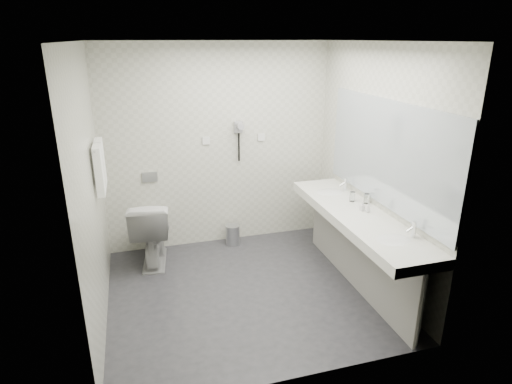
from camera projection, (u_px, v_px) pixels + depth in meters
name	position (u px, v px, depth m)	size (l,w,h in m)	color
floor	(246.00, 291.00, 4.56)	(2.80, 2.80, 0.00)	#29292D
ceiling	(244.00, 41.00, 3.72)	(2.80, 2.80, 0.00)	silver
wall_back	(218.00, 148.00, 5.32)	(2.80, 2.80, 0.00)	beige
wall_front	(294.00, 235.00, 2.96)	(2.80, 2.80, 0.00)	beige
wall_left	(91.00, 193.00, 3.77)	(2.60, 2.60, 0.00)	beige
wall_right	(375.00, 167.00, 4.51)	(2.60, 2.60, 0.00)	beige
vanity_counter	(357.00, 217.00, 4.41)	(0.55, 2.20, 0.10)	silver
vanity_panel	(356.00, 254.00, 4.56)	(0.03, 2.15, 0.75)	gray
vanity_post_near	(420.00, 310.00, 3.62)	(0.06, 0.06, 0.75)	silver
vanity_post_far	(318.00, 217.00, 5.50)	(0.06, 0.06, 0.75)	silver
mirror	(386.00, 154.00, 4.25)	(0.02, 2.20, 1.05)	#B2BCC6
basin_near	(394.00, 241.00, 3.81)	(0.40, 0.31, 0.05)	silver
basin_far	(330.00, 193.00, 4.98)	(0.40, 0.31, 0.05)	silver
faucet_near	(414.00, 229.00, 3.83)	(0.04, 0.04, 0.15)	silver
faucet_far	(346.00, 184.00, 5.00)	(0.04, 0.04, 0.15)	silver
soap_bottle_a	(362.00, 206.00, 4.43)	(0.04, 0.04, 0.10)	beige
soap_bottle_c	(368.00, 207.00, 4.38)	(0.04, 0.04, 0.10)	beige
glass_left	(367.00, 199.00, 4.62)	(0.06, 0.06, 0.11)	silver
glass_right	(352.00, 197.00, 4.68)	(0.06, 0.06, 0.11)	silver
toilet	(152.00, 231.00, 5.05)	(0.45, 0.79, 0.80)	silver
flush_plate	(150.00, 177.00, 5.18)	(0.18, 0.02, 0.12)	#B2B5BA
pedal_bin	(233.00, 235.00, 5.56)	(0.18, 0.18, 0.25)	#B2B5BA
bin_lid	(233.00, 226.00, 5.52)	(0.18, 0.18, 0.01)	#B2B5BA
towel_rail	(96.00, 145.00, 4.18)	(0.02, 0.02, 0.62)	silver
towel_near	(99.00, 170.00, 4.13)	(0.07, 0.24, 0.48)	white
towel_far	(101.00, 163.00, 4.39)	(0.07, 0.24, 0.48)	white
dryer_cradle	(238.00, 127.00, 5.27)	(0.10, 0.04, 0.14)	gray
dryer_barrel	(240.00, 126.00, 5.20)	(0.08, 0.08, 0.14)	gray
dryer_cord	(239.00, 147.00, 5.34)	(0.02, 0.02, 0.35)	black
switch_plate_a	(206.00, 141.00, 5.23)	(0.09, 0.02, 0.09)	silver
switch_plate_b	(261.00, 137.00, 5.41)	(0.09, 0.02, 0.09)	silver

